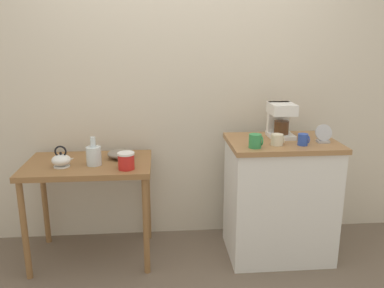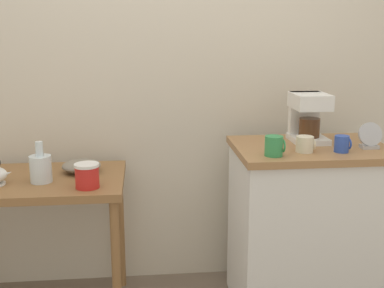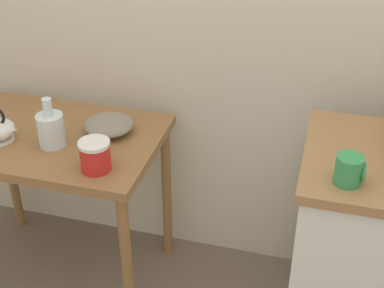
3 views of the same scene
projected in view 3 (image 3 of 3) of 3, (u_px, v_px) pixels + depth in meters
The scene contains 5 objects.
wooden_table at pixel (52, 155), 2.32m from camera, with size 0.91×0.60×0.77m.
bowl_stoneware at pixel (109, 125), 2.26m from camera, with size 0.20×0.20×0.06m.
glass_carafe_vase at pixel (51, 129), 2.16m from camera, with size 0.11×0.11×0.21m.
canister_enamel at pixel (95, 156), 2.02m from camera, with size 0.12×0.12×0.12m.
mug_tall_green at pixel (349, 170), 1.70m from camera, with size 0.09×0.09×0.10m.
Camera 3 is at (0.37, -1.64, 1.93)m, focal length 51.57 mm.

